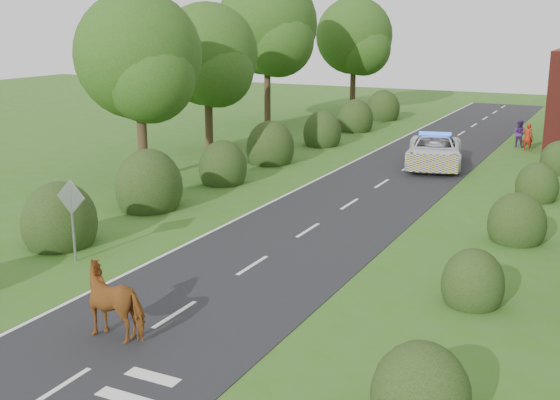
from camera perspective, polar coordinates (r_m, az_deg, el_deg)
The scene contains 14 objects.
ground at distance 17.71m, azimuth -8.54°, elevation -9.25°, with size 120.00×120.00×0.00m, color #336415.
road at distance 30.57m, azimuth 7.68°, elevation 0.94°, with size 6.00×70.00×0.02m, color black.
road_markings at distance 29.24m, azimuth 3.39°, elevation 0.45°, with size 4.96×70.00×0.01m.
hedgerow_left at distance 30.25m, azimuth -6.11°, elevation 2.28°, with size 2.75×50.41×3.00m.
hedgerow_right at distance 25.43m, azimuth 19.07°, elevation -1.23°, with size 2.10×45.78×2.10m.
tree_left_a at distance 31.63m, azimuth -11.22°, elevation 11.02°, with size 5.74×5.60×8.38m.
tree_left_b at distance 39.07m, azimuth -5.73°, elevation 11.37°, with size 5.74×5.60×8.07m.
tree_left_c at distance 48.41m, azimuth -0.82°, elevation 13.77°, with size 6.97×6.80×10.22m.
tree_left_d at distance 56.61m, azimuth 6.24°, elevation 12.87°, with size 6.15×6.00×8.89m.
road_sign at distance 21.67m, azimuth -16.57°, elevation -0.65°, with size 1.06×0.08×2.53m.
cow at distance 16.69m, azimuth -13.04°, elevation -8.33°, with size 1.06×2.01×1.42m, color brown.
police_van at distance 35.63m, azimuth 12.42°, elevation 3.92°, with size 3.77×6.10×1.72m.
pedestrian_red at distance 41.45m, azimuth 19.48°, elevation 4.85°, with size 0.56×0.37×1.55m, color #A22110.
pedestrian_purple at distance 42.55m, azimuth 18.86°, elevation 5.14°, with size 0.76×0.59×1.55m, color #46226B.
Camera 1 is at (9.47, -13.20, 7.05)m, focal length 45.00 mm.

